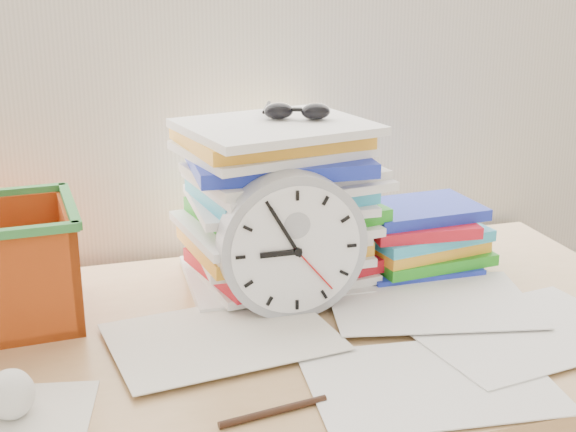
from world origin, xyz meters
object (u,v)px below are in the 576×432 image
object	(u,v)px
clock	(292,245)
book_stack	(416,238)
desk	(247,375)
paper_stack	(278,204)

from	to	relation	value
clock	book_stack	size ratio (longest dim) A/B	0.97
desk	clock	distance (m)	0.22
clock	book_stack	bearing A→B (deg)	23.63
clock	desk	bearing A→B (deg)	-154.56
desk	clock	bearing A→B (deg)	25.44
clock	paper_stack	bearing A→B (deg)	83.15
desk	clock	world-z (taller)	clock
book_stack	paper_stack	bearing A→B (deg)	175.70
paper_stack	desk	bearing A→B (deg)	-119.84
paper_stack	clock	distance (m)	0.14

